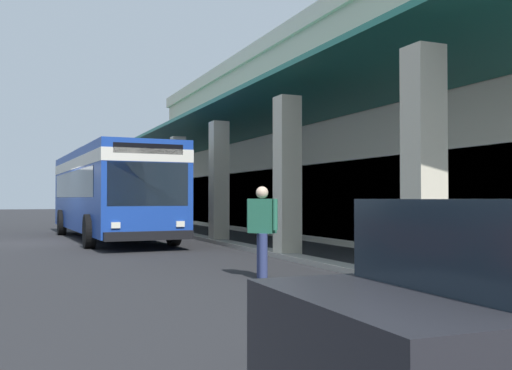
# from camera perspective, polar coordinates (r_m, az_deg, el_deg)

# --- Properties ---
(ground) EXTENTS (120.00, 120.00, 0.00)m
(ground) POSITION_cam_1_polar(r_m,az_deg,el_deg) (22.36, 1.00, -5.05)
(ground) COLOR #262628
(curb_strip) EXTENTS (37.85, 0.50, 0.12)m
(curb_strip) POSITION_cam_1_polar(r_m,az_deg,el_deg) (21.98, -6.22, -4.95)
(curb_strip) COLOR #9E998E
(curb_strip) RESTS_ON ground
(plaza_building) EXTENTS (31.84, 16.63, 7.91)m
(plaza_building) POSITION_cam_1_polar(r_m,az_deg,el_deg) (26.44, 14.30, 4.17)
(plaza_building) COLOR beige
(plaza_building) RESTS_ON ground
(transit_bus) EXTENTS (11.30, 3.12, 3.34)m
(transit_bus) POSITION_cam_1_polar(r_m,az_deg,el_deg) (21.54, -14.15, -0.22)
(transit_bus) COLOR #193D9E
(transit_bus) RESTS_ON ground
(pedestrian) EXTENTS (0.61, 0.48, 1.69)m
(pedestrian) POSITION_cam_1_polar(r_m,az_deg,el_deg) (10.64, 0.60, -4.11)
(pedestrian) COLOR navy
(pedestrian) RESTS_ON ground
(potted_palm) EXTENTS (1.73, 1.52, 3.04)m
(potted_palm) POSITION_cam_1_polar(r_m,az_deg,el_deg) (28.00, -7.56, -2.99)
(potted_palm) COLOR #4C4742
(potted_palm) RESTS_ON ground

